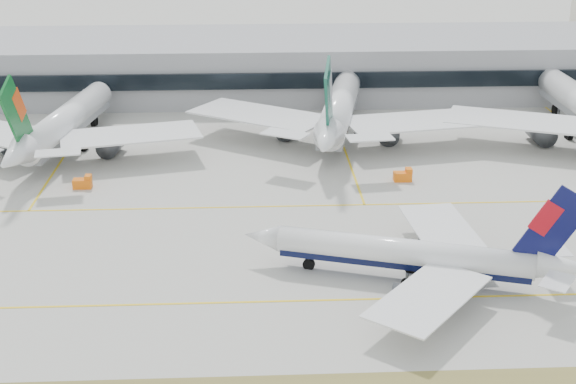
{
  "coord_description": "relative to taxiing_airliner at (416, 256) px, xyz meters",
  "views": [
    {
      "loc": [
        0.99,
        -104.31,
        55.65
      ],
      "look_at": [
        6.89,
        18.0,
        7.5
      ],
      "focal_mm": 50.0,
      "sensor_mm": 36.0,
      "label": 1
    }
  ],
  "objects": [
    {
      "name": "ground",
      "position": [
        -24.78,
        -0.14,
        -4.17
      ],
      "size": [
        3000.0,
        3000.0,
        0.0
      ],
      "primitive_type": "plane",
      "color": "#A8A59D",
      "rests_on": "ground"
    },
    {
      "name": "taxiing_airliner",
      "position": [
        0.0,
        0.0,
        0.0
      ],
      "size": [
        50.2,
        42.68,
        17.3
      ],
      "rotation": [
        0.0,
        0.0,
        2.83
      ],
      "color": "white",
      "rests_on": "ground"
    },
    {
      "name": "widebody_eva",
      "position": [
        -64.22,
        63.62,
        1.83
      ],
      "size": [
        62.69,
        61.92,
        22.58
      ],
      "rotation": [
        0.0,
        0.0,
        1.42
      ],
      "color": "white",
      "rests_on": "ground"
    },
    {
      "name": "widebody_cathay",
      "position": [
        -3.82,
        70.28,
        2.33
      ],
      "size": [
        67.33,
        66.85,
        24.48
      ],
      "rotation": [
        0.0,
        0.0,
        1.37
      ],
      "color": "white",
      "rests_on": "ground"
    },
    {
      "name": "terminal",
      "position": [
        -24.78,
        114.7,
        3.33
      ],
      "size": [
        280.0,
        43.1,
        15.0
      ],
      "color": "gray",
      "rests_on": "ground"
    },
    {
      "name": "gse_c",
      "position": [
        5.98,
        41.84,
        -3.12
      ],
      "size": [
        3.55,
        2.0,
        2.6
      ],
      "color": "orange",
      "rests_on": "ground"
    },
    {
      "name": "gse_b",
      "position": [
        -56.17,
        40.98,
        -3.12
      ],
      "size": [
        3.55,
        2.0,
        2.6
      ],
      "color": "orange",
      "rests_on": "ground"
    }
  ]
}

